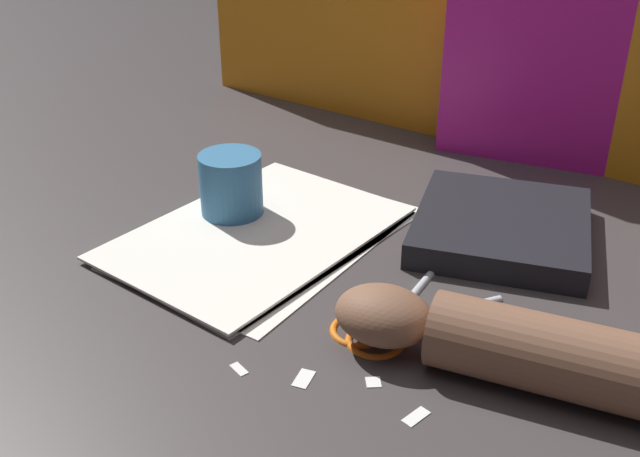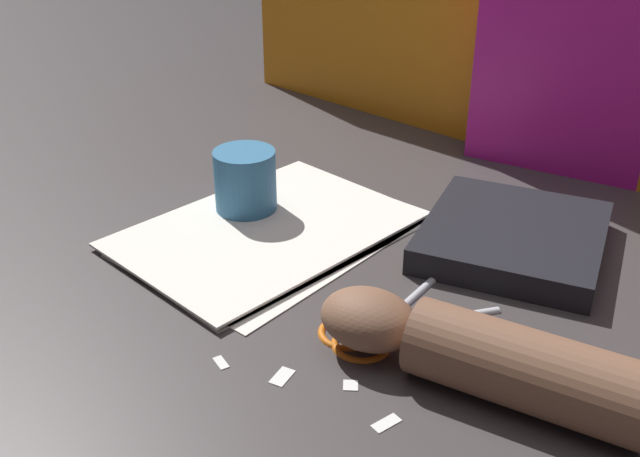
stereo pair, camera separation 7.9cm
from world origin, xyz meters
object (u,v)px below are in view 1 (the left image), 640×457
(paper_stack, at_px, (262,234))
(scissors, at_px, (388,321))
(hand_forearm, at_px, (499,343))
(mug, at_px, (231,187))
(book_closed, at_px, (501,227))

(paper_stack, distance_m, scissors, 0.22)
(hand_forearm, distance_m, mug, 0.40)
(book_closed, distance_m, hand_forearm, 0.26)
(scissors, distance_m, hand_forearm, 0.12)
(paper_stack, xyz_separation_m, mug, (-0.06, 0.02, 0.04))
(book_closed, distance_m, mug, 0.33)
(book_closed, height_order, hand_forearm, hand_forearm)
(hand_forearm, bearing_deg, paper_stack, 166.35)
(book_closed, relative_size, scissors, 1.32)
(hand_forearm, xyz_separation_m, mug, (-0.39, 0.10, 0.01))
(scissors, height_order, mug, mug)
(paper_stack, bearing_deg, hand_forearm, -13.65)
(book_closed, bearing_deg, mug, -154.43)
(paper_stack, height_order, mug, mug)
(book_closed, relative_size, hand_forearm, 0.87)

